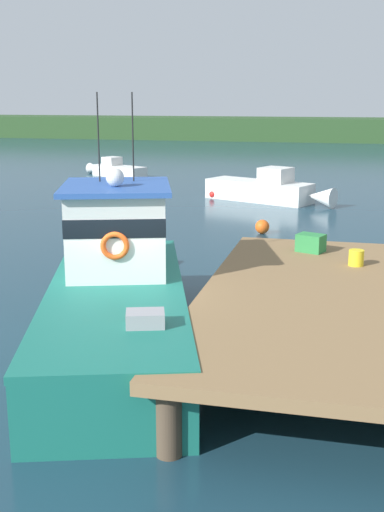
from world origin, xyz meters
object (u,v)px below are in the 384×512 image
Objects in this scene: crate_single_by_cleat at (311,243)px; mooring_buoy_inshore at (262,227)px; moored_boat_far_right at (267,190)px; bait_bucket at (356,258)px; mooring_buoy_channel_marker at (213,194)px; main_fishing_boat at (117,289)px; moored_boat_off_the_point at (116,170)px.

mooring_buoy_inshore is (-2.08, 7.50, -1.16)m from crate_single_by_cleat.
moored_boat_far_right is at bearing 100.80° from crate_single_by_cleat.
moored_boat_far_right is (-3.84, 15.85, -0.82)m from bait_bucket.
bait_bucket is (1.02, -1.08, -0.04)m from crate_single_by_cleat.
mooring_buoy_inshore is 1.32× the size of mooring_buoy_channel_marker.
main_fishing_boat is 2.24× the size of moored_boat_off_the_point.
moored_boat_off_the_point is at bearing 110.04° from main_fishing_boat.
crate_single_by_cleat is 0.14× the size of moored_boat_off_the_point.
main_fishing_boat is at bearing -97.78° from mooring_buoy_inshore.
moored_boat_far_right reaches higher than moored_boat_off_the_point.
crate_single_by_cleat is 1.59× the size of mooring_buoy_channel_marker.
crate_single_by_cleat is 1.76× the size of bait_bucket.
mooring_buoy_channel_marker is (7.49, -7.16, -0.21)m from moored_boat_off_the_point.
main_fishing_boat reaches higher than moored_boat_far_right.
mooring_buoy_inshore is (0.73, -7.27, -0.30)m from moored_boat_far_right.
crate_single_by_cleat is 15.06m from moored_boat_far_right.
crate_single_by_cleat is at bearing -59.95° from moored_boat_off_the_point.
mooring_buoy_channel_marker is at bearing 111.65° from bait_bucket.
mooring_buoy_channel_marker is at bearing 95.76° from main_fishing_boat.
crate_single_by_cleat reaches higher than moored_boat_far_right.
moored_boat_off_the_point is at bearing 143.17° from moored_boat_far_right.
main_fishing_boat is at bearing -69.96° from moored_boat_off_the_point.
bait_bucket is 0.68× the size of mooring_buoy_inshore.
main_fishing_boat is 18.60m from mooring_buoy_channel_marker.
mooring_buoy_inshore is at bearing 82.22° from main_fishing_boat.
bait_bucket is at bearing -70.10° from mooring_buoy_inshore.
moored_boat_off_the_point is 8.88× the size of mooring_buoy_inshore.
bait_bucket is 16.33m from moored_boat_far_right.
bait_bucket is 17.52m from mooring_buoy_channel_marker.
moored_boat_off_the_point is at bearing 120.05° from crate_single_by_cleat.
mooring_buoy_channel_marker is at bearing -43.71° from moored_boat_off_the_point.
mooring_buoy_channel_marker is (-6.45, 16.25, -1.18)m from bait_bucket.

